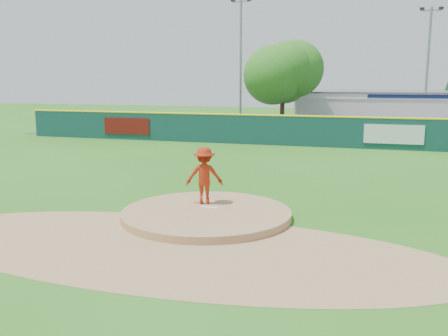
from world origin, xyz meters
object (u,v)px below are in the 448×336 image
(pitcher, at_px, (204,176))
(light_pole_left, at_px, (241,59))
(pool_building_grp, at_px, (385,110))
(light_pole_right, at_px, (428,64))
(playground_slide, at_px, (136,124))
(deciduous_tree, at_px, (283,77))
(van, at_px, (291,126))

(pitcher, xyz_separation_m, light_pole_left, (-5.64, 26.13, 4.83))
(pool_building_grp, xyz_separation_m, light_pole_right, (3.00, -2.99, 3.88))
(playground_slide, height_order, light_pole_right, light_pole_right)
(pitcher, height_order, playground_slide, pitcher)
(pool_building_grp, height_order, light_pole_right, light_pole_right)
(deciduous_tree, bearing_deg, light_pole_left, 153.43)
(light_pole_left, bearing_deg, light_pole_right, 7.59)
(pool_building_grp, relative_size, light_pole_left, 1.38)
(van, height_order, pool_building_grp, pool_building_grp)
(pool_building_grp, bearing_deg, light_pole_left, -157.40)
(pitcher, relative_size, van, 0.45)
(van, bearing_deg, playground_slide, 104.37)
(pitcher, distance_m, deciduous_tree, 24.41)
(van, distance_m, pool_building_grp, 10.15)
(pool_building_grp, relative_size, playground_slide, 6.34)
(deciduous_tree, distance_m, light_pole_right, 11.75)
(deciduous_tree, distance_m, light_pole_left, 4.72)
(pool_building_grp, distance_m, light_pole_left, 13.72)
(van, distance_m, deciduous_tree, 4.00)
(van, height_order, deciduous_tree, deciduous_tree)
(pool_building_grp, relative_size, deciduous_tree, 2.07)
(van, height_order, light_pole_right, light_pole_right)
(van, distance_m, light_pole_left, 7.50)
(pitcher, relative_size, pool_building_grp, 0.13)
(pitcher, bearing_deg, light_pole_left, -94.64)
(pitcher, bearing_deg, light_pole_right, -125.23)
(pitcher, distance_m, playground_slide, 26.09)
(van, bearing_deg, pool_building_grp, -39.77)
(deciduous_tree, bearing_deg, light_pole_right, 19.98)
(light_pole_right, bearing_deg, light_pole_left, -172.41)
(pitcher, xyz_separation_m, van, (-0.89, 24.09, -0.60))
(playground_slide, xyz_separation_m, light_pole_right, (22.99, 5.89, 4.87))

